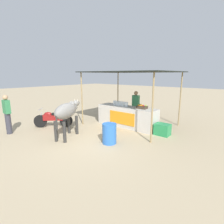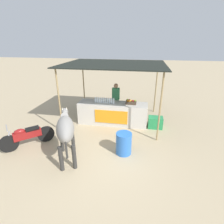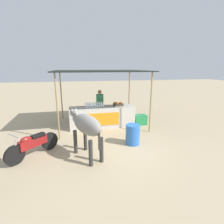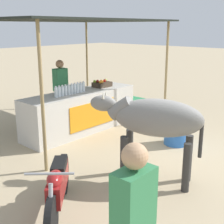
# 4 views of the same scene
# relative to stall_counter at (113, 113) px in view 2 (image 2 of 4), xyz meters

# --- Properties ---
(ground_plane) EXTENTS (60.00, 60.00, 0.00)m
(ground_plane) POSITION_rel_stall_counter_xyz_m (0.00, -2.20, -0.48)
(ground_plane) COLOR tan
(stall_counter) EXTENTS (3.00, 0.82, 0.96)m
(stall_counter) POSITION_rel_stall_counter_xyz_m (0.00, 0.00, 0.00)
(stall_counter) COLOR beige
(stall_counter) RESTS_ON ground
(stall_awning) EXTENTS (4.20, 3.20, 2.60)m
(stall_awning) POSITION_rel_stall_counter_xyz_m (0.00, 0.30, 2.02)
(stall_awning) COLOR black
(stall_awning) RESTS_ON ground
(water_bottle_row) EXTENTS (0.88, 0.07, 0.25)m
(water_bottle_row) POSITION_rel_stall_counter_xyz_m (-0.35, -0.05, 0.59)
(water_bottle_row) COLOR silver
(water_bottle_row) RESTS_ON stall_counter
(fruit_crate) EXTENTS (0.44, 0.32, 0.18)m
(fruit_crate) POSITION_rel_stall_counter_xyz_m (0.78, 0.05, 0.55)
(fruit_crate) COLOR #3F3326
(fruit_crate) RESTS_ON stall_counter
(vendor_behind_counter) EXTENTS (0.34, 0.22, 1.65)m
(vendor_behind_counter) POSITION_rel_stall_counter_xyz_m (0.02, 0.75, 0.37)
(vendor_behind_counter) COLOR #383842
(vendor_behind_counter) RESTS_ON ground
(cooler_box) EXTENTS (0.60, 0.44, 0.48)m
(cooler_box) POSITION_rel_stall_counter_xyz_m (1.87, -0.10, -0.24)
(cooler_box) COLOR #268C4C
(cooler_box) RESTS_ON ground
(water_barrel) EXTENTS (0.51, 0.51, 0.74)m
(water_barrel) POSITION_rel_stall_counter_xyz_m (0.75, -2.16, -0.11)
(water_barrel) COLOR blue
(water_barrel) RESTS_ON ground
(cow) EXTENTS (1.08, 1.81, 1.44)m
(cow) POSITION_rel_stall_counter_xyz_m (-0.96, -2.72, 0.55)
(cow) COLOR gray
(cow) RESTS_ON ground
(motorcycle_parked) EXTENTS (1.36, 1.30, 0.90)m
(motorcycle_parked) POSITION_rel_stall_counter_xyz_m (-2.60, -2.37, -0.05)
(motorcycle_parked) COLOR black
(motorcycle_parked) RESTS_ON ground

